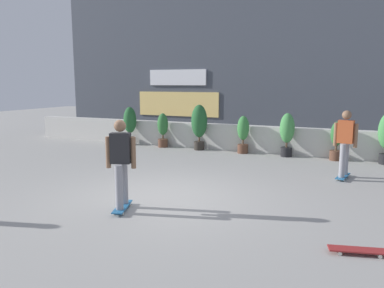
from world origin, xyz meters
The scene contains 12 objects.
ground_plane centered at (0.00, 0.00, 0.00)m, with size 48.00×48.00×0.00m, color #9E9B96.
planter_wall centered at (0.00, 6.00, 0.45)m, with size 18.00×0.40×0.90m, color beige.
building_backdrop centered at (-0.01, 10.00, 3.25)m, with size 20.00×2.08×6.50m.
potted_plant_0 centered at (-4.41, 5.55, 0.84)m, with size 0.49×0.49×1.45m.
potted_plant_1 centered at (-2.99, 5.55, 0.68)m, with size 0.39×0.39×1.25m.
potted_plant_2 centered at (-1.53, 5.55, 0.94)m, with size 0.56×0.56×1.60m.
potted_plant_3 centered at (0.08, 5.55, 0.69)m, with size 0.40×0.40×1.26m.
potted_plant_4 centered at (1.53, 5.55, 0.80)m, with size 0.47×0.47×1.40m.
potted_plant_5 centered at (3.03, 5.55, 0.63)m, with size 0.36×0.36×1.19m.
skater_by_wall_left centered at (3.36, 3.18, 0.94)m, with size 0.55×0.82×1.70m.
skater_by_wall_right centered at (-0.29, -1.05, 0.94)m, with size 0.53×0.82×1.70m.
skateboard_near_camera centered at (3.77, -1.28, 0.06)m, with size 0.82×0.39×0.08m.
Camera 1 is at (3.70, -6.78, 2.35)m, focal length 35.72 mm.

